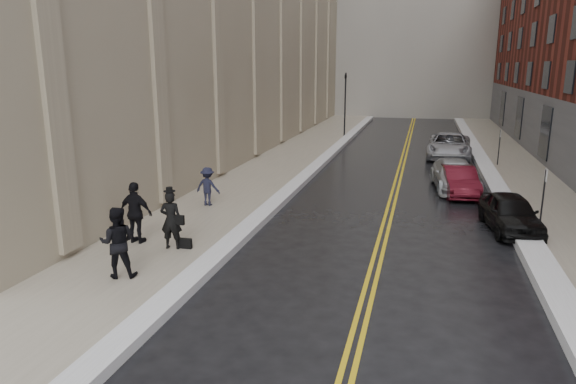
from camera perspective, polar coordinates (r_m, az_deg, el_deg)
The scene contains 18 objects.
ground at distance 13.30m, azimuth -2.58°, elevation -11.79°, with size 160.00×160.00×0.00m, color black.
sidewalk_left at distance 29.17m, azimuth -1.65°, elevation 2.64°, with size 4.00×64.00×0.15m, color gray.
sidewalk_right at distance 28.52m, azimuth 25.36°, elevation 1.03°, with size 3.00×64.00×0.15m, color gray.
lane_stripe_a at distance 28.05m, azimuth 11.96°, elevation 1.74°, with size 0.12×64.00×0.01m, color gold.
lane_stripe_b at distance 28.04m, azimuth 12.45°, elevation 1.71°, with size 0.12×64.00×0.01m, color gold.
snow_ridge_left at distance 28.60m, azimuth 2.78°, elevation 2.52°, with size 0.70×60.80×0.26m, color white.
snow_ridge_right at distance 28.21m, azimuth 21.69°, elevation 1.42°, with size 0.85×60.80×0.30m, color white.
traffic_signal at distance 41.98m, azimuth 6.37°, elevation 10.15°, with size 0.18×0.15×5.20m.
parking_sign_near at distance 20.37m, azimuth 26.53°, elevation -0.09°, with size 0.06×0.35×2.23m.
parking_sign_far at distance 32.02m, azimuth 22.43°, elevation 4.93°, with size 0.06×0.35×2.23m.
car_black at distance 19.89m, azimuth 23.48°, elevation -2.14°, with size 1.57×3.90×1.33m, color black.
car_maroon at distance 24.67m, azimuth 18.47°, elevation 1.19°, with size 1.37×3.92×1.29m, color #4E0E18.
car_silver_near at distance 25.63m, azimuth 18.05°, elevation 1.78°, with size 1.93×4.74×1.38m, color #A8ACB0.
car_silver_far at distance 34.41m, azimuth 17.47°, elevation 4.95°, with size 2.63×5.70×1.59m, color #A9ABB2.
pedestrian_main at distance 16.41m, azimuth -12.87°, elevation -3.06°, with size 0.68×0.44×1.85m, color black.
pedestrian_a at distance 14.61m, azimuth -18.42°, elevation -5.32°, with size 0.95×0.74×1.96m, color black.
pedestrian_b at distance 21.26m, azimuth -8.91°, elevation 0.62°, with size 1.03×0.59×1.59m, color black.
pedestrian_c at distance 17.20m, azimuth -16.56°, elevation -2.23°, with size 1.18×0.49×2.01m, color black.
Camera 1 is at (3.64, -11.43, 5.76)m, focal length 32.00 mm.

